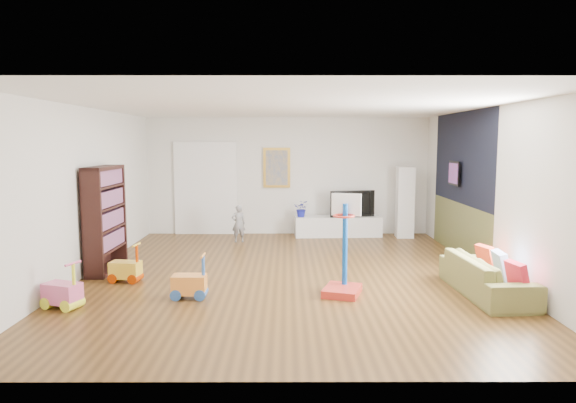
{
  "coord_description": "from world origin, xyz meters",
  "views": [
    {
      "loc": [
        -0.03,
        -8.14,
        2.15
      ],
      "look_at": [
        0.0,
        0.4,
        1.15
      ],
      "focal_mm": 32.0,
      "sensor_mm": 36.0,
      "label": 1
    }
  ],
  "objects_px": {
    "bookshelf": "(105,219)",
    "basketball_hoop": "(343,245)",
    "sofa": "(487,276)",
    "media_console": "(338,226)"
  },
  "relations": [
    {
      "from": "bookshelf",
      "to": "basketball_hoop",
      "type": "xyz_separation_m",
      "value": [
        3.8,
        -1.38,
        -0.16
      ]
    },
    {
      "from": "bookshelf",
      "to": "basketball_hoop",
      "type": "height_order",
      "value": "bookshelf"
    },
    {
      "from": "basketball_hoop",
      "to": "sofa",
      "type": "bearing_deg",
      "value": 17.26
    },
    {
      "from": "sofa",
      "to": "bookshelf",
      "type": "bearing_deg",
      "value": 73.68
    },
    {
      "from": "sofa",
      "to": "basketball_hoop",
      "type": "distance_m",
      "value": 2.08
    },
    {
      "from": "bookshelf",
      "to": "sofa",
      "type": "height_order",
      "value": "bookshelf"
    },
    {
      "from": "media_console",
      "to": "bookshelf",
      "type": "xyz_separation_m",
      "value": [
        -4.18,
        -3.12,
        0.65
      ]
    },
    {
      "from": "media_console",
      "to": "sofa",
      "type": "distance_m",
      "value": 4.81
    },
    {
      "from": "media_console",
      "to": "sofa",
      "type": "relative_size",
      "value": 1.06
    },
    {
      "from": "bookshelf",
      "to": "sofa",
      "type": "bearing_deg",
      "value": -12.77
    }
  ]
}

